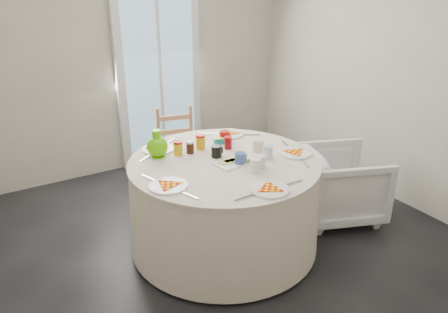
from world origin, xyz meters
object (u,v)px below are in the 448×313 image
wooden_chair (179,149)px  armchair (340,178)px  table (224,204)px  green_pitcher (157,144)px

wooden_chair → armchair: 1.60m
table → wooden_chair: wooden_chair is taller
wooden_chair → green_pitcher: 0.97m
table → green_pitcher: bearing=139.4°
table → armchair: (1.14, -0.16, 0.02)m
wooden_chair → armchair: (1.03, -1.22, -0.08)m
green_pitcher → table: bearing=-49.5°
wooden_chair → green_pitcher: bearing=-111.7°
wooden_chair → armchair: wooden_chair is taller
green_pitcher → armchair: bearing=-27.0°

